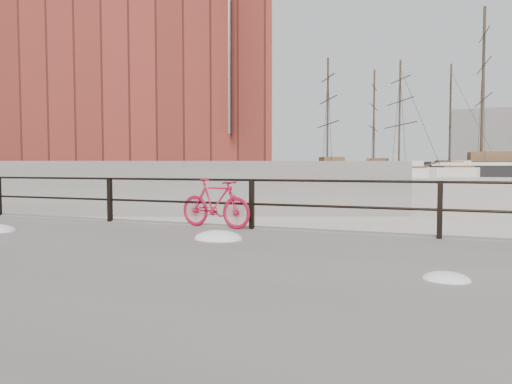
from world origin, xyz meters
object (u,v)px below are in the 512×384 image
Objects in this scene: schooner_mid at (410,176)px; schooner_left at (363,178)px; workboat_far at (184,180)px; bicycle at (215,203)px; workboat_near at (132,183)px.

schooner_mid is 16.61m from schooner_left.
schooner_mid reaches higher than workboat_far.
schooner_left reaches higher than workboat_far.
bicycle is 54.27m from workboat_far.
bicycle is at bearing -68.18° from workboat_near.
bicycle is 0.06× the size of schooner_mid.
schooner_mid reaches higher than schooner_left.
schooner_mid is 2.47× the size of workboat_far.
schooner_mid is (-0.22, 82.53, -0.85)m from bicycle.
schooner_mid is 1.12× the size of schooner_left.
schooner_left reaches higher than workboat_near.
workboat_near is at bearing -116.14° from schooner_mid.
workboat_near is (-18.64, -36.00, 0.00)m from schooner_left.
bicycle is at bearing -85.49° from workboat_far.
schooner_left is 40.54m from workboat_near.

